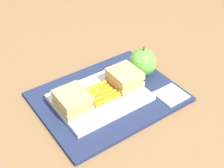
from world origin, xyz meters
TOP-DOWN VIEW (x-y plane):
  - ground_plane at (0.00, 0.00)m, footprint 2.40×2.40m
  - lunchbag_mat at (0.00, 0.00)m, footprint 0.36×0.28m
  - food_tray at (-0.03, 0.00)m, footprint 0.23×0.17m
  - sandwich_half_left at (-0.10, 0.00)m, footprint 0.07×0.08m
  - sandwich_half_right at (0.05, 0.00)m, footprint 0.07×0.08m
  - carrot_sticks_bundle at (-0.02, -0.00)m, footprint 0.08×0.07m
  - apple at (0.13, 0.02)m, footprint 0.08×0.08m
  - paper_napkin at (0.14, -0.09)m, footprint 0.07×0.07m

SIDE VIEW (x-z plane):
  - ground_plane at x=0.00m, z-range 0.00..0.00m
  - lunchbag_mat at x=0.00m, z-range 0.00..0.01m
  - paper_napkin at x=0.14m, z-range 0.01..0.01m
  - food_tray at x=-0.03m, z-range 0.01..0.02m
  - carrot_sticks_bundle at x=-0.02m, z-range 0.02..0.04m
  - sandwich_half_left at x=-0.10m, z-range 0.02..0.07m
  - sandwich_half_right at x=0.05m, z-range 0.02..0.07m
  - apple at x=0.13m, z-range 0.00..0.09m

